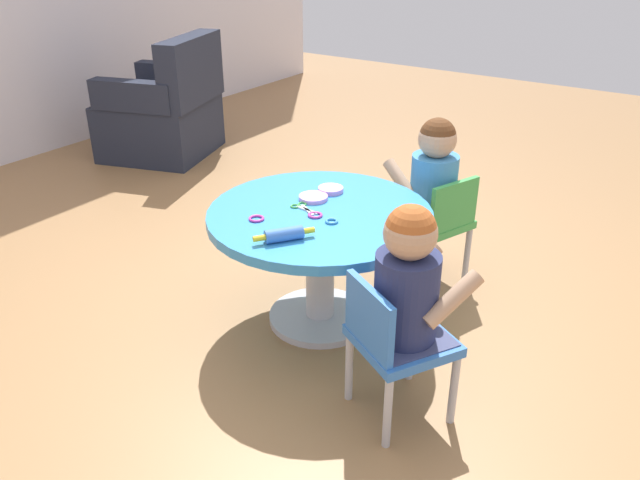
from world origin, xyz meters
The scene contains 14 objects.
ground_plane centered at (0.00, 0.00, 0.00)m, with size 10.00×10.00×0.00m, color #9E7247.
craft_table centered at (0.00, 0.00, 0.40)m, with size 0.90×0.90×0.52m.
child_chair_left centered at (-0.34, -0.53, 0.31)m, with size 0.41×0.41×0.54m.
seated_child_left centered at (-0.31, -0.55, 0.53)m, with size 0.43×0.40×0.51m.
child_chair_right centered at (0.58, -0.25, 0.31)m, with size 0.39×0.39×0.54m.
seated_child_right centered at (0.59, -0.21, 0.53)m, with size 0.37×0.42×0.51m.
armchair_dark centered at (1.18, 2.15, 0.31)m, with size 0.89×0.90×0.85m.
rolling_pin centered at (-0.29, -0.04, 0.54)m, with size 0.20×0.15×0.05m.
craft_scissors centered at (-0.01, 0.08, 0.52)m, with size 0.10×0.14×0.01m.
playdough_blob_0 centered at (0.19, 0.08, 0.53)m, with size 0.11×0.11×0.02m, color #CC99E5.
playdough_blob_1 centered at (0.08, 0.09, 0.52)m, with size 0.12×0.12×0.02m, color #CC99E5.
cookie_cutter_0 centered at (-0.05, -0.01, 0.52)m, with size 0.06×0.06×0.01m, color #D83FA5.
cookie_cutter_1 centered at (-0.20, 0.16, 0.52)m, with size 0.06×0.06×0.01m, color #D83FA5.
cookie_cutter_2 centered at (-0.06, -0.10, 0.52)m, with size 0.05×0.05×0.01m, color #3F99D8.
Camera 1 is at (-1.92, -1.30, 1.56)m, focal length 35.75 mm.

